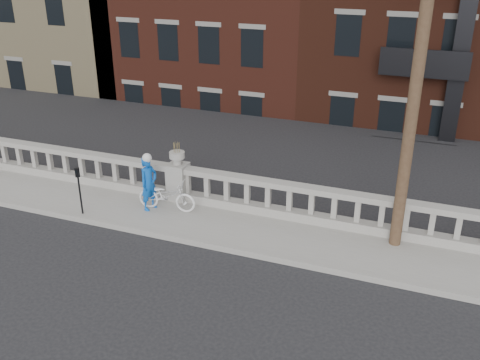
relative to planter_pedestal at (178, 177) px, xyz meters
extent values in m
plane|color=black|center=(0.00, -3.95, -0.83)|extent=(120.00, 120.00, 0.00)
cube|color=gray|center=(0.00, -0.95, -0.76)|extent=(32.00, 2.20, 0.15)
cube|color=gray|center=(0.00, 0.00, -0.56)|extent=(28.00, 0.34, 0.25)
cube|color=gray|center=(0.00, 0.00, 0.27)|extent=(28.00, 0.34, 0.16)
cube|color=gray|center=(0.00, 0.00, -0.13)|extent=(0.55, 0.55, 1.10)
cylinder|color=gray|center=(0.00, 0.00, 0.52)|extent=(0.24, 0.24, 0.20)
cylinder|color=gray|center=(0.00, 0.00, 0.70)|extent=(0.44, 0.44, 0.18)
cube|color=#605E59|center=(0.00, 0.35, -3.26)|extent=(36.00, 0.50, 5.15)
cube|color=black|center=(0.00, 22.00, -6.08)|extent=(80.00, 44.00, 0.50)
cube|color=#595651|center=(-2.00, 4.50, -3.83)|extent=(16.00, 7.00, 4.00)
cube|color=#481E14|center=(-4.00, 16.00, 1.17)|extent=(10.00, 14.00, 14.00)
cube|color=#3C1A10|center=(6.00, 16.00, 1.92)|extent=(10.00, 14.00, 15.50)
cylinder|color=#422D1E|center=(6.20, -0.35, 4.32)|extent=(0.28, 0.28, 10.00)
cylinder|color=black|center=(-2.08, -1.80, -0.13)|extent=(0.05, 0.05, 1.10)
cube|color=black|center=(-2.08, -1.80, 0.55)|extent=(0.10, 0.08, 0.26)
cube|color=black|center=(-2.08, -1.85, 0.59)|extent=(0.06, 0.01, 0.08)
imported|color=silver|center=(0.01, -0.74, -0.24)|extent=(1.72, 0.76, 0.88)
imported|color=#0C4EB4|center=(-0.47, -0.85, 0.10)|extent=(0.51, 0.65, 1.56)
camera|label=1|loc=(6.74, -12.55, 6.20)|focal=40.00mm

